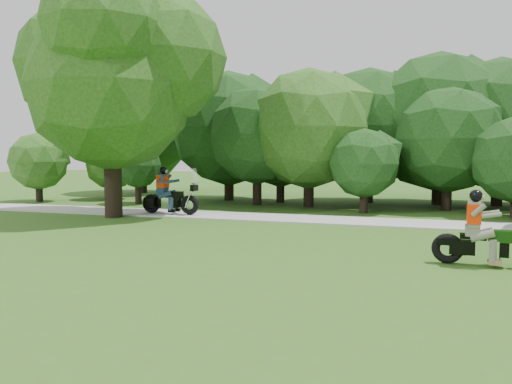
# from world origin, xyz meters

# --- Properties ---
(ground) EXTENTS (100.00, 100.00, 0.00)m
(ground) POSITION_xyz_m (0.00, 0.00, 0.00)
(ground) COLOR #385A19
(ground) RESTS_ON ground
(walkway) EXTENTS (60.00, 2.20, 0.06)m
(walkway) POSITION_xyz_m (0.00, 8.00, 0.03)
(walkway) COLOR #9C9C97
(walkway) RESTS_ON ground
(tree_line) EXTENTS (38.99, 11.14, 7.37)m
(tree_line) POSITION_xyz_m (1.39, 14.76, 3.60)
(tree_line) COLOR black
(tree_line) RESTS_ON ground
(big_tree_west) EXTENTS (8.64, 6.56, 9.96)m
(big_tree_west) POSITION_xyz_m (-10.54, 6.85, 5.76)
(big_tree_west) COLOR black
(big_tree_west) RESTS_ON ground
(chopper_motorcycle) EXTENTS (2.41, 0.65, 1.72)m
(chopper_motorcycle) POSITION_xyz_m (2.23, 1.70, 0.64)
(chopper_motorcycle) COLOR black
(chopper_motorcycle) RESTS_ON ground
(touring_motorcycle) EXTENTS (2.51, 0.71, 1.92)m
(touring_motorcycle) POSITION_xyz_m (-8.80, 7.68, 0.76)
(touring_motorcycle) COLOR black
(touring_motorcycle) RESTS_ON walkway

